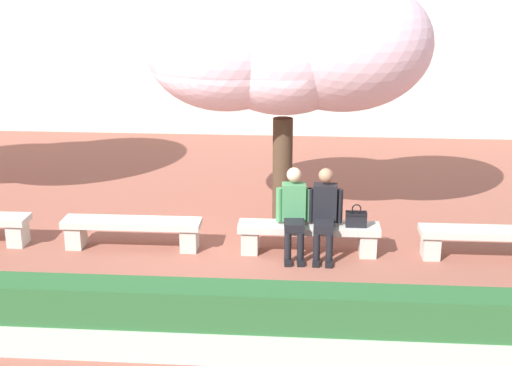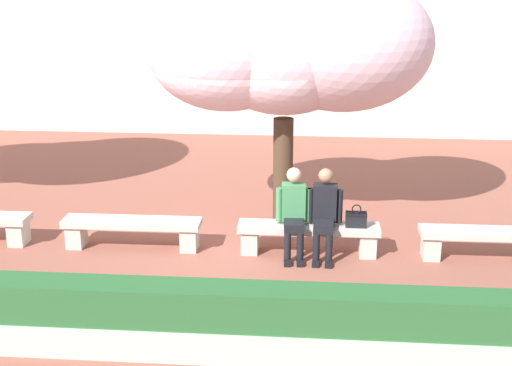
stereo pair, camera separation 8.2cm
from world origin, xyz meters
name	(u,v)px [view 1 (the left image)]	position (x,y,z in m)	size (l,w,h in m)	color
ground_plane	(220,251)	(0.00, 0.00, 0.00)	(100.00, 100.00, 0.00)	#8E5142
stone_bench_near_west	(132,229)	(-1.31, 0.00, 0.31)	(2.06, 0.44, 0.45)	#BCB7AD
stone_bench_center	(309,233)	(1.31, 0.00, 0.31)	(2.06, 0.44, 0.45)	#BCB7AD
stone_bench_near_east	(492,238)	(3.92, 0.00, 0.31)	(2.06, 0.44, 0.45)	#BCB7AD
person_seated_left	(294,209)	(1.09, -0.05, 0.70)	(0.51, 0.70, 1.29)	black
person_seated_right	(325,210)	(1.53, -0.05, 0.70)	(0.51, 0.70, 1.29)	black
handbag	(356,218)	(1.98, -0.03, 0.58)	(0.30, 0.15, 0.34)	black
cherry_tree_main	(289,49)	(0.95, 1.37, 2.81)	(4.40, 2.55, 3.94)	#473323
planter_hedge_foreground	(185,321)	(0.00, -2.92, 0.39)	(11.99, 0.50, 0.80)	#BCB7AD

